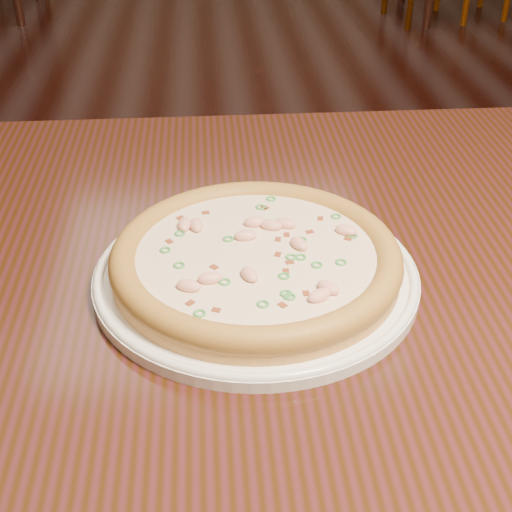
{
  "coord_description": "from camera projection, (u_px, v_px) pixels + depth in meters",
  "views": [
    {
      "loc": [
        -0.03,
        -1.24,
        1.17
      ],
      "look_at": [
        0.02,
        -0.64,
        0.78
      ],
      "focal_mm": 50.0,
      "sensor_mm": 36.0,
      "label": 1
    }
  ],
  "objects": [
    {
      "name": "hero_table",
      "position": [
        354.0,
        320.0,
        0.84
      ],
      "size": [
        1.2,
        0.8,
        0.75
      ],
      "color": "black",
      "rests_on": "ground"
    },
    {
      "name": "ground",
      "position": [
        227.0,
        385.0,
        1.68
      ],
      "size": [
        9.0,
        9.0,
        0.0
      ],
      "primitive_type": "plane",
      "color": "black"
    },
    {
      "name": "plate",
      "position": [
        256.0,
        273.0,
        0.73
      ],
      "size": [
        0.33,
        0.33,
        0.02
      ],
      "color": "white",
      "rests_on": "hero_table"
    },
    {
      "name": "pizza",
      "position": [
        256.0,
        258.0,
        0.72
      ],
      "size": [
        0.3,
        0.3,
        0.03
      ],
      "color": "tan",
      "rests_on": "plate"
    }
  ]
}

